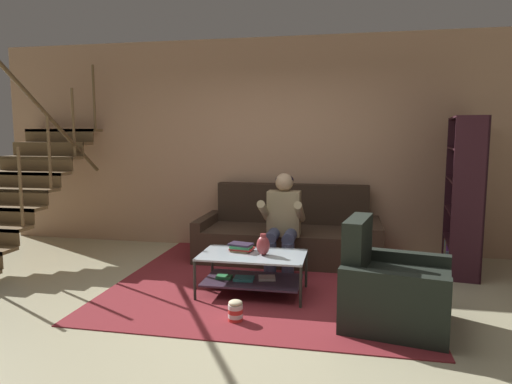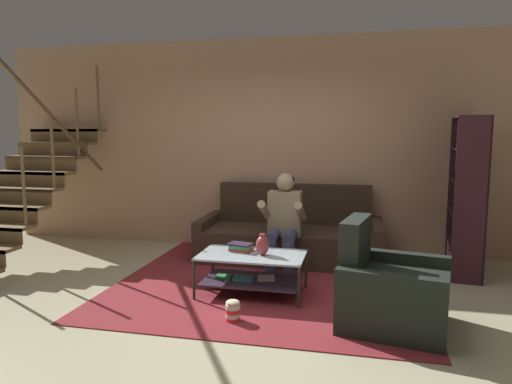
% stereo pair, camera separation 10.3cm
% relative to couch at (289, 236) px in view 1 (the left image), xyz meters
% --- Properties ---
extents(ground, '(16.80, 16.80, 0.00)m').
position_rel_couch_xyz_m(ground, '(-0.16, -1.89, -0.29)').
color(ground, '#C0B994').
extents(back_partition, '(8.40, 0.12, 2.90)m').
position_rel_couch_xyz_m(back_partition, '(-0.16, 0.57, 1.16)').
color(back_partition, tan).
rests_on(back_partition, ground).
extents(staircase_run, '(1.09, 2.41, 2.60)m').
position_rel_couch_xyz_m(staircase_run, '(-3.32, -0.78, 0.66)').
color(staircase_run, brown).
rests_on(staircase_run, ground).
extents(couch, '(2.29, 0.98, 0.94)m').
position_rel_couch_xyz_m(couch, '(0.00, 0.00, 0.00)').
color(couch, '#38281E').
rests_on(couch, ground).
extents(person_seated_center, '(0.50, 0.58, 1.15)m').
position_rel_couch_xyz_m(person_seated_center, '(0.00, -0.59, 0.33)').
color(person_seated_center, '#3A3F5A').
rests_on(person_seated_center, ground).
extents(coffee_table, '(1.05, 0.61, 0.41)m').
position_rel_couch_xyz_m(coffee_table, '(-0.19, -1.39, -0.02)').
color(coffee_table, '#AEBFC8').
rests_on(coffee_table, ground).
extents(area_rug, '(3.18, 3.32, 0.01)m').
position_rel_couch_xyz_m(area_rug, '(-0.09, -0.83, -0.29)').
color(area_rug, maroon).
rests_on(area_rug, ground).
extents(vase, '(0.13, 0.13, 0.21)m').
position_rel_couch_xyz_m(vase, '(-0.08, -1.40, 0.22)').
color(vase, maroon).
rests_on(vase, coffee_table).
extents(book_stack, '(0.27, 0.21, 0.08)m').
position_rel_couch_xyz_m(book_stack, '(-0.32, -1.30, 0.16)').
color(book_stack, '#977651').
rests_on(book_stack, coffee_table).
extents(bookshelf, '(0.44, 0.96, 1.80)m').
position_rel_couch_xyz_m(bookshelf, '(2.09, -0.11, 0.47)').
color(bookshelf, '#361720').
rests_on(bookshelf, ground).
extents(armchair, '(0.98, 0.96, 0.90)m').
position_rel_couch_xyz_m(armchair, '(1.11, -1.88, 0.00)').
color(armchair, black).
rests_on(armchair, ground).
extents(popcorn_tub, '(0.13, 0.13, 0.19)m').
position_rel_couch_xyz_m(popcorn_tub, '(-0.20, -2.08, -0.20)').
color(popcorn_tub, red).
rests_on(popcorn_tub, ground).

